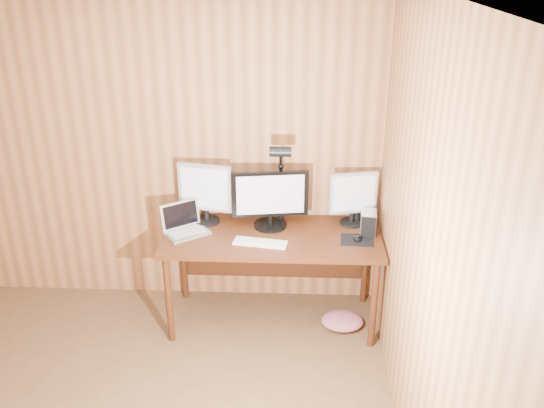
# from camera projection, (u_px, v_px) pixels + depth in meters

# --- Properties ---
(room_shell) EXTENTS (4.00, 4.00, 4.00)m
(room_shell) POSITION_uv_depth(u_px,v_px,m) (50.00, 297.00, 2.59)
(room_shell) COLOR brown
(room_shell) RESTS_ON ground
(desk) EXTENTS (1.60, 0.70, 0.75)m
(desk) POSITION_uv_depth(u_px,v_px,m) (273.00, 245.00, 4.36)
(desk) COLOR #411E0D
(desk) RESTS_ON floor
(monitor_center) EXTENTS (0.57, 0.25, 0.44)m
(monitor_center) POSITION_uv_depth(u_px,v_px,m) (270.00, 198.00, 4.27)
(monitor_center) COLOR black
(monitor_center) RESTS_ON desk
(monitor_left) EXTENTS (0.42, 0.20, 0.47)m
(monitor_left) POSITION_uv_depth(u_px,v_px,m) (205.00, 192.00, 4.33)
(monitor_left) COLOR black
(monitor_left) RESTS_ON desk
(monitor_right) EXTENTS (0.37, 0.17, 0.42)m
(monitor_right) POSITION_uv_depth(u_px,v_px,m) (353.00, 197.00, 4.31)
(monitor_right) COLOR black
(monitor_right) RESTS_ON desk
(laptop) EXTENTS (0.38, 0.37, 0.22)m
(laptop) POSITION_uv_depth(u_px,v_px,m) (184.00, 225.00, 4.26)
(laptop) COLOR silver
(laptop) RESTS_ON desk
(keyboard) EXTENTS (0.40, 0.18, 0.02)m
(keyboard) POSITION_uv_depth(u_px,v_px,m) (260.00, 243.00, 4.11)
(keyboard) COLOR white
(keyboard) RESTS_ON desk
(mousepad) EXTENTS (0.25, 0.21, 0.00)m
(mousepad) POSITION_uv_depth(u_px,v_px,m) (357.00, 240.00, 4.16)
(mousepad) COLOR black
(mousepad) RESTS_ON desk
(mouse) EXTENTS (0.09, 0.12, 0.04)m
(mouse) POSITION_uv_depth(u_px,v_px,m) (357.00, 238.00, 4.15)
(mouse) COLOR black
(mouse) RESTS_ON mousepad
(hard_drive) EXTENTS (0.13, 0.17, 0.18)m
(hard_drive) POSITION_uv_depth(u_px,v_px,m) (368.00, 223.00, 4.21)
(hard_drive) COLOR silver
(hard_drive) RESTS_ON desk
(phone) EXTENTS (0.05, 0.09, 0.01)m
(phone) POSITION_uv_depth(u_px,v_px,m) (255.00, 243.00, 4.10)
(phone) COLOR silver
(phone) RESTS_ON desk
(speaker) EXTENTS (0.05, 0.05, 0.13)m
(speaker) POSITION_uv_depth(u_px,v_px,m) (357.00, 214.00, 4.42)
(speaker) COLOR black
(speaker) RESTS_ON desk
(desk_lamp) EXTENTS (0.16, 0.23, 0.69)m
(desk_lamp) POSITION_uv_depth(u_px,v_px,m) (281.00, 172.00, 4.23)
(desk_lamp) COLOR black
(desk_lamp) RESTS_ON desk
(fabric_pile) EXTENTS (0.37, 0.32, 0.10)m
(fabric_pile) POSITION_uv_depth(u_px,v_px,m) (342.00, 321.00, 4.43)
(fabric_pile) COLOR #B25661
(fabric_pile) RESTS_ON floor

